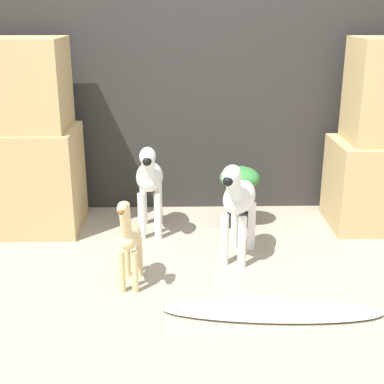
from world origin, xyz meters
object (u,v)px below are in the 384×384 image
(giraffe_figurine, at_px, (129,239))
(surfboard, at_px, (270,310))
(zebra_left, at_px, (149,179))
(potted_palm_front, at_px, (239,186))
(zebra_right, at_px, (238,200))

(giraffe_figurine, bearing_deg, surfboard, -22.55)
(zebra_left, relative_size, potted_palm_front, 1.50)
(zebra_right, relative_size, giraffe_figurine, 1.17)
(zebra_right, bearing_deg, potted_palm_front, 82.78)
(zebra_right, xyz_separation_m, potted_palm_front, (0.07, 0.54, -0.09))
(giraffe_figurine, bearing_deg, zebra_right, 27.28)
(giraffe_figurine, relative_size, surfboard, 0.49)
(zebra_left, height_order, potted_palm_front, zebra_left)
(potted_palm_front, bearing_deg, zebra_right, -97.22)
(potted_palm_front, height_order, surfboard, potted_palm_front)
(zebra_left, relative_size, giraffe_figurine, 1.17)
(zebra_right, bearing_deg, zebra_left, 142.81)
(potted_palm_front, relative_size, surfboard, 0.38)
(zebra_right, relative_size, potted_palm_front, 1.50)
(giraffe_figurine, xyz_separation_m, potted_palm_front, (0.70, 0.86, 0.01))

